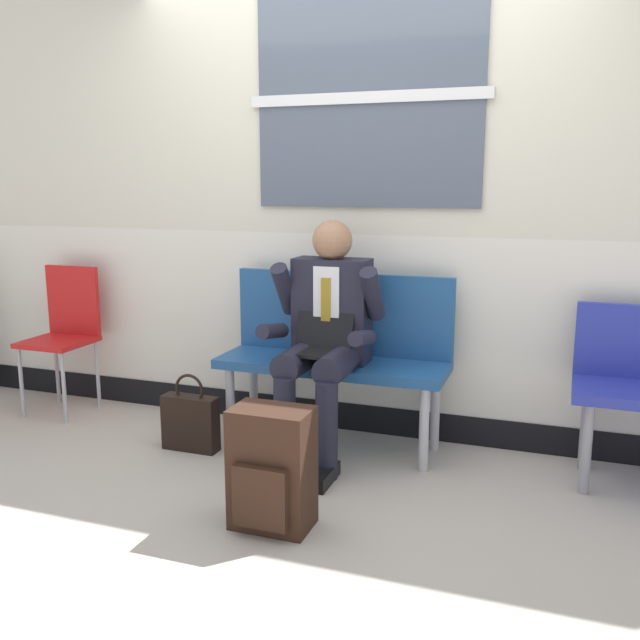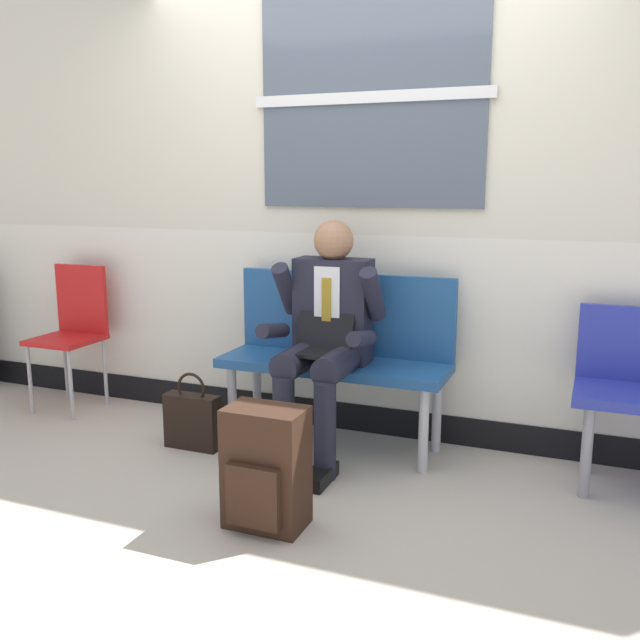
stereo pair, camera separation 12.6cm
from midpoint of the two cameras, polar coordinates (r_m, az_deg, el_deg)
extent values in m
plane|color=#B2A899|center=(3.67, -1.30, -11.76)|extent=(18.00, 18.00, 0.00)
cube|color=beige|center=(3.99, 1.92, 18.00)|extent=(5.79, 0.12, 1.52)
cube|color=silver|center=(4.04, 1.81, 0.10)|extent=(5.79, 0.12, 0.98)
cube|color=black|center=(4.19, 1.76, -7.61)|extent=(5.79, 0.14, 0.16)
cube|color=#4C5666|center=(3.89, 2.89, 17.69)|extent=(1.25, 0.02, 1.15)
cube|color=silver|center=(3.88, 2.85, 17.70)|extent=(1.33, 0.03, 0.06)
cube|color=navy|center=(3.76, 0.02, -3.69)|extent=(1.24, 0.42, 0.05)
cube|color=navy|center=(3.87, 0.92, 0.55)|extent=(1.24, 0.04, 0.45)
cylinder|color=#B7B7BC|center=(3.91, -8.25, -6.97)|extent=(0.05, 0.05, 0.44)
cylinder|color=#B7B7BC|center=(4.16, -6.31, -5.77)|extent=(0.05, 0.05, 0.44)
cylinder|color=#B7B7BC|center=(3.55, 7.49, -8.84)|extent=(0.05, 0.05, 0.44)
cylinder|color=#B7B7BC|center=(3.83, 8.46, -7.36)|extent=(0.05, 0.05, 0.44)
cylinder|color=gray|center=(3.49, 19.95, -9.85)|extent=(0.05, 0.05, 0.44)
cylinder|color=gray|center=(3.77, 19.97, -8.25)|extent=(0.05, 0.05, 0.44)
cylinder|color=#1E1E2D|center=(3.59, -2.77, -3.27)|extent=(0.15, 0.40, 0.15)
cylinder|color=#1E1E2D|center=(3.51, -3.93, -8.60)|extent=(0.11, 0.11, 0.49)
cube|color=black|center=(3.54, -4.28, -12.11)|extent=(0.10, 0.26, 0.07)
cylinder|color=#1E1E2D|center=(3.51, 0.55, -3.58)|extent=(0.15, 0.40, 0.15)
cylinder|color=#1E1E2D|center=(3.43, -0.52, -9.04)|extent=(0.11, 0.11, 0.49)
cube|color=black|center=(3.46, -0.87, -12.63)|extent=(0.10, 0.26, 0.07)
cube|color=#1E1E2D|center=(3.69, 0.02, 0.81)|extent=(0.40, 0.18, 0.55)
cube|color=silver|center=(3.60, -0.49, 1.33)|extent=(0.14, 0.01, 0.39)
cube|color=olive|center=(3.60, -0.53, 0.84)|extent=(0.05, 0.01, 0.33)
sphere|color=#9E7051|center=(3.64, 0.02, 6.53)|extent=(0.21, 0.21, 0.21)
cylinder|color=#1E1E2D|center=(3.70, -3.85, 2.53)|extent=(0.09, 0.25, 0.30)
cylinder|color=#1E1E2D|center=(3.58, -4.90, -0.92)|extent=(0.08, 0.27, 0.12)
cylinder|color=#1E1E2D|center=(3.54, 3.30, 2.12)|extent=(0.09, 0.25, 0.30)
cylinder|color=#1E1E2D|center=(3.41, 2.45, -1.50)|extent=(0.08, 0.27, 0.12)
cube|color=black|center=(3.51, -1.31, -2.68)|extent=(0.30, 0.22, 0.02)
cube|color=black|center=(3.60, -0.57, -0.51)|extent=(0.30, 0.08, 0.21)
cube|color=#331E14|center=(2.99, -5.15, -11.96)|extent=(0.33, 0.21, 0.52)
cube|color=#331E14|center=(2.92, -6.20, -14.27)|extent=(0.23, 0.04, 0.26)
cube|color=black|center=(3.89, -11.46, -8.26)|extent=(0.31, 0.10, 0.30)
torus|color=black|center=(3.83, -11.57, -5.58)|extent=(0.17, 0.02, 0.17)
cube|color=red|center=(4.65, -21.38, -1.68)|extent=(0.38, 0.38, 0.03)
cube|color=red|center=(4.73, -20.24, 1.52)|extent=(0.38, 0.03, 0.44)
cylinder|color=#A5A5AA|center=(4.70, -23.93, -4.71)|extent=(0.02, 0.02, 0.44)
cylinder|color=#A5A5AA|center=(4.49, -20.95, -5.21)|extent=(0.02, 0.02, 0.44)
cylinder|color=#A5A5AA|center=(4.93, -21.38, -3.80)|extent=(0.02, 0.02, 0.44)
cylinder|color=#A5A5AA|center=(4.73, -18.44, -4.22)|extent=(0.02, 0.02, 0.44)
camera|label=1|loc=(0.06, -91.02, -0.21)|focal=39.16mm
camera|label=2|loc=(0.06, 88.98, 0.21)|focal=39.16mm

